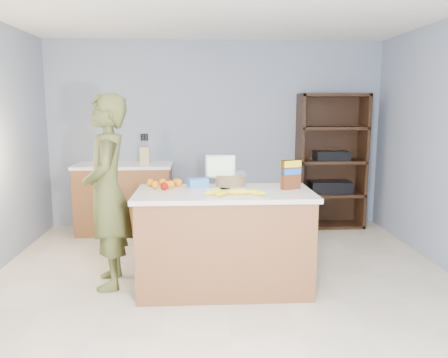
{
  "coord_description": "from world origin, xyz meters",
  "views": [
    {
      "loc": [
        -0.2,
        -3.46,
        1.64
      ],
      "look_at": [
        0.0,
        0.35,
        1.0
      ],
      "focal_mm": 35.0,
      "sensor_mm": 36.0,
      "label": 1
    }
  ],
  "objects_px": {
    "person": "(107,192)",
    "cereal_box": "(291,172)",
    "counter_peninsula": "(224,244)",
    "tv": "(220,168)",
    "shelving_unit": "(330,164)"
  },
  "relations": [
    {
      "from": "person",
      "to": "cereal_box",
      "type": "height_order",
      "value": "person"
    },
    {
      "from": "counter_peninsula",
      "to": "person",
      "type": "relative_size",
      "value": 0.89
    },
    {
      "from": "person",
      "to": "cereal_box",
      "type": "relative_size",
      "value": 6.69
    },
    {
      "from": "tv",
      "to": "cereal_box",
      "type": "height_order",
      "value": "tv"
    },
    {
      "from": "counter_peninsula",
      "to": "person",
      "type": "bearing_deg",
      "value": 172.35
    },
    {
      "from": "shelving_unit",
      "to": "person",
      "type": "height_order",
      "value": "shelving_unit"
    },
    {
      "from": "tv",
      "to": "cereal_box",
      "type": "distance_m",
      "value": 0.67
    },
    {
      "from": "shelving_unit",
      "to": "cereal_box",
      "type": "relative_size",
      "value": 6.88
    },
    {
      "from": "tv",
      "to": "cereal_box",
      "type": "bearing_deg",
      "value": -22.99
    },
    {
      "from": "counter_peninsula",
      "to": "tv",
      "type": "height_order",
      "value": "tv"
    },
    {
      "from": "person",
      "to": "tv",
      "type": "relative_size",
      "value": 6.2
    },
    {
      "from": "counter_peninsula",
      "to": "shelving_unit",
      "type": "distance_m",
      "value": 2.61
    },
    {
      "from": "person",
      "to": "tv",
      "type": "distance_m",
      "value": 1.06
    },
    {
      "from": "shelving_unit",
      "to": "tv",
      "type": "height_order",
      "value": "shelving_unit"
    },
    {
      "from": "counter_peninsula",
      "to": "shelving_unit",
      "type": "relative_size",
      "value": 0.87
    }
  ]
}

